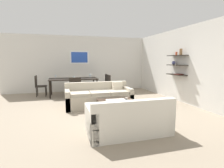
% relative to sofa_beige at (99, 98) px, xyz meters
% --- Properties ---
extents(ground_plane, '(18.00, 18.00, 0.00)m').
position_rel_sofa_beige_xyz_m(ground_plane, '(0.05, -0.34, -0.29)').
color(ground_plane, gray).
extents(back_wall_unit, '(8.40, 0.09, 2.70)m').
position_rel_sofa_beige_xyz_m(back_wall_unit, '(0.34, 3.19, 1.06)').
color(back_wall_unit, silver).
rests_on(back_wall_unit, ground).
extents(right_wall_shelf_unit, '(0.34, 8.20, 2.70)m').
position_rel_sofa_beige_xyz_m(right_wall_shelf_unit, '(3.07, 0.26, 1.06)').
color(right_wall_shelf_unit, silver).
rests_on(right_wall_shelf_unit, ground).
extents(sofa_beige, '(2.16, 0.90, 0.78)m').
position_rel_sofa_beige_xyz_m(sofa_beige, '(0.00, 0.00, 0.00)').
color(sofa_beige, '#B2A893').
rests_on(sofa_beige, ground).
extents(loveseat_white, '(1.70, 0.90, 0.78)m').
position_rel_sofa_beige_xyz_m(loveseat_white, '(0.14, -2.33, 0.00)').
color(loveseat_white, silver).
rests_on(loveseat_white, ground).
extents(coffee_table, '(1.02, 1.03, 0.38)m').
position_rel_sofa_beige_xyz_m(coffee_table, '(0.33, -1.10, -0.10)').
color(coffee_table, '#38281E').
rests_on(coffee_table, ground).
extents(decorative_bowl, '(0.35, 0.35, 0.07)m').
position_rel_sofa_beige_xyz_m(decorative_bowl, '(0.40, -1.16, 0.12)').
color(decorative_bowl, black).
rests_on(decorative_bowl, coffee_table).
extents(candle_jar, '(0.08, 0.08, 0.08)m').
position_rel_sofa_beige_xyz_m(candle_jar, '(0.60, -1.02, 0.13)').
color(candle_jar, silver).
rests_on(candle_jar, coffee_table).
extents(apple_on_coffee_table, '(0.08, 0.08, 0.08)m').
position_rel_sofa_beige_xyz_m(apple_on_coffee_table, '(0.06, -1.10, 0.13)').
color(apple_on_coffee_table, red).
rests_on(apple_on_coffee_table, coffee_table).
extents(dining_table, '(2.03, 0.96, 0.75)m').
position_rel_sofa_beige_xyz_m(dining_table, '(-0.69, 2.06, 0.39)').
color(dining_table, black).
rests_on(dining_table, ground).
extents(dining_chair_right_far, '(0.44, 0.44, 0.88)m').
position_rel_sofa_beige_xyz_m(dining_chair_right_far, '(0.73, 2.28, 0.21)').
color(dining_chair_right_far, black).
rests_on(dining_chair_right_far, ground).
extents(dining_chair_left_far, '(0.44, 0.44, 0.88)m').
position_rel_sofa_beige_xyz_m(dining_chair_left_far, '(-2.11, 2.28, 0.21)').
color(dining_chair_left_far, black).
rests_on(dining_chair_left_far, ground).
extents(dining_chair_right_near, '(0.44, 0.44, 0.88)m').
position_rel_sofa_beige_xyz_m(dining_chair_right_near, '(0.73, 1.85, 0.21)').
color(dining_chair_right_near, black).
rests_on(dining_chair_right_near, ground).
extents(dining_chair_foot, '(0.44, 0.44, 0.88)m').
position_rel_sofa_beige_xyz_m(dining_chair_foot, '(-0.69, 1.18, 0.21)').
color(dining_chair_foot, black).
rests_on(dining_chair_foot, ground).
extents(wine_glass_right_near, '(0.07, 0.07, 0.17)m').
position_rel_sofa_beige_xyz_m(wine_glass_right_near, '(0.05, 1.95, 0.58)').
color(wine_glass_right_near, silver).
rests_on(wine_glass_right_near, dining_table).
extents(wine_glass_right_far, '(0.08, 0.08, 0.18)m').
position_rel_sofa_beige_xyz_m(wine_glass_right_far, '(0.05, 2.18, 0.59)').
color(wine_glass_right_far, silver).
rests_on(wine_glass_right_far, dining_table).
extents(wine_glass_foot, '(0.07, 0.07, 0.14)m').
position_rel_sofa_beige_xyz_m(wine_glass_foot, '(-0.69, 1.65, 0.56)').
color(wine_glass_foot, silver).
rests_on(wine_glass_foot, dining_table).
extents(wine_glass_left_far, '(0.06, 0.06, 0.15)m').
position_rel_sofa_beige_xyz_m(wine_glass_left_far, '(-1.42, 2.18, 0.57)').
color(wine_glass_left_far, silver).
rests_on(wine_glass_left_far, dining_table).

